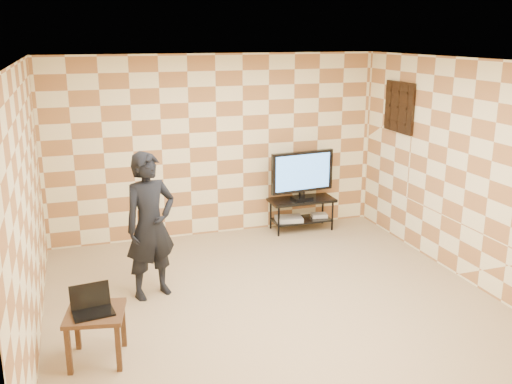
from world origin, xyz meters
The scene contains 14 objects.
floor centered at (0.00, 0.00, 0.00)m, with size 5.00×5.00×0.00m, color tan.
wall_back centered at (0.00, 2.50, 1.35)m, with size 5.00×0.02×2.70m, color #F8EBB7.
wall_front centered at (0.00, -2.50, 1.35)m, with size 5.00×0.02×2.70m, color #F8EBB7.
wall_left centered at (-2.50, 0.00, 1.35)m, with size 0.02×5.00×2.70m, color #F8EBB7.
wall_right centered at (2.50, 0.00, 1.35)m, with size 0.02×5.00×2.70m, color #F8EBB7.
ceiling centered at (0.00, 0.00, 2.70)m, with size 5.00×5.00×0.02m, color white.
wall_art centered at (2.47, 1.55, 1.95)m, with size 0.04×0.72×0.72m.
tv_stand centered at (1.27, 2.22, 0.37)m, with size 1.01×0.45×0.50m.
tv centered at (1.27, 2.21, 0.91)m, with size 1.03×0.23×0.75m.
dvd_player centered at (1.05, 2.19, 0.21)m, with size 0.40×0.29×0.07m, color #ADADB0.
game_console centered at (1.57, 2.22, 0.20)m, with size 0.24×0.17×0.05m, color silver.
side_table centered at (-1.96, -0.63, 0.41)m, with size 0.61×0.61×0.50m.
laptop centered at (-1.98, -0.62, 0.55)m, with size 0.40×0.33×0.24m.
person centered at (-1.27, 0.61, 0.86)m, with size 0.63×0.41×1.71m, color black.
Camera 1 is at (-2.01, -5.62, 2.98)m, focal length 40.00 mm.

